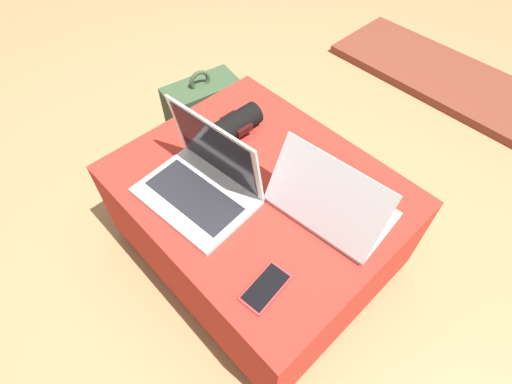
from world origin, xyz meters
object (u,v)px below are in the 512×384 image
object	(u,v)px
backpack	(205,123)
wrist_brace	(236,124)
laptop_far	(330,203)
cell_phone	(266,288)
laptop_near	(202,180)

from	to	relation	value
backpack	wrist_brace	xyz separation A→B (m)	(0.32, -0.09, 0.26)
laptop_far	cell_phone	distance (m)	0.31
laptop_near	laptop_far	world-z (taller)	laptop_near
laptop_near	laptop_far	bearing A→B (deg)	29.32
laptop_far	wrist_brace	distance (m)	0.44
laptop_near	cell_phone	xyz separation A→B (m)	(0.36, -0.09, -0.05)
backpack	laptop_near	bearing A→B (deg)	63.47
laptop_near	wrist_brace	xyz separation A→B (m)	(-0.13, 0.25, -0.01)
backpack	wrist_brace	distance (m)	0.42
backpack	laptop_far	bearing A→B (deg)	91.40
laptop_far	cell_phone	world-z (taller)	laptop_far
backpack	wrist_brace	bearing A→B (deg)	85.27
laptop_near	wrist_brace	distance (m)	0.28
laptop_far	backpack	size ratio (longest dim) A/B	0.78
cell_phone	wrist_brace	world-z (taller)	wrist_brace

